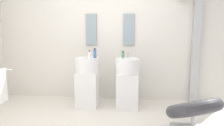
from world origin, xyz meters
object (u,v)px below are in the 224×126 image
(lounge_chair, at_px, (194,112))
(pedestal_sink_right, at_px, (127,82))
(towel_rack, at_px, (0,87))
(soap_bottle_blue, at_px, (95,53))
(shower_column, at_px, (195,49))
(soap_bottle_white, at_px, (90,55))
(pedestal_sink_left, at_px, (87,81))
(soap_bottle_green, at_px, (123,55))

(lounge_chair, bearing_deg, pedestal_sink_right, 134.80)
(towel_rack, distance_m, soap_bottle_blue, 1.67)
(shower_column, bearing_deg, soap_bottle_blue, -168.78)
(pedestal_sink_right, xyz_separation_m, shower_column, (1.29, 0.40, 0.59))
(lounge_chair, bearing_deg, shower_column, 76.50)
(towel_rack, xyz_separation_m, soap_bottle_white, (1.18, 0.88, 0.38))
(soap_bottle_white, bearing_deg, pedestal_sink_left, 120.63)
(shower_column, xyz_separation_m, soap_bottle_green, (-1.38, -0.32, -0.08))
(lounge_chair, height_order, soap_bottle_green, soap_bottle_green)
(lounge_chair, distance_m, soap_bottle_blue, 1.98)
(towel_rack, distance_m, soap_bottle_white, 1.52)
(soap_bottle_blue, bearing_deg, pedestal_sink_right, -1.91)
(shower_column, bearing_deg, lounge_chair, -103.50)
(soap_bottle_white, relative_size, soap_bottle_blue, 0.88)
(pedestal_sink_right, distance_m, shower_column, 1.47)
(towel_rack, bearing_deg, pedestal_sink_left, 42.74)
(pedestal_sink_left, height_order, shower_column, shower_column)
(soap_bottle_white, bearing_deg, soap_bottle_blue, 66.81)
(shower_column, xyz_separation_m, lounge_chair, (-0.33, -1.36, -0.73))
(pedestal_sink_left, relative_size, soap_bottle_green, 7.77)
(lounge_chair, bearing_deg, soap_bottle_green, 135.12)
(soap_bottle_white, bearing_deg, towel_rack, -143.23)
(lounge_chair, relative_size, towel_rack, 1.12)
(soap_bottle_blue, bearing_deg, pedestal_sink_left, -172.04)
(pedestal_sink_right, xyz_separation_m, soap_bottle_green, (-0.09, 0.08, 0.51))
(pedestal_sink_left, height_order, soap_bottle_blue, soap_bottle_blue)
(pedestal_sink_left, bearing_deg, soap_bottle_white, -59.37)
(shower_column, distance_m, soap_bottle_white, 2.04)
(pedestal_sink_right, xyz_separation_m, soap_bottle_blue, (-0.62, 0.02, 0.53))
(pedestal_sink_right, distance_m, soap_bottle_white, 0.87)
(shower_column, bearing_deg, towel_rack, -155.81)
(pedestal_sink_right, distance_m, towel_rack, 2.13)
(pedestal_sink_right, xyz_separation_m, towel_rack, (-1.86, -1.02, 0.14))
(pedestal_sink_right, relative_size, soap_bottle_blue, 5.75)
(soap_bottle_blue, bearing_deg, lounge_chair, -32.08)
(soap_bottle_green, xyz_separation_m, soap_bottle_blue, (-0.52, -0.06, 0.02))
(soap_bottle_green, relative_size, soap_bottle_blue, 0.74)
(pedestal_sink_right, relative_size, soap_bottle_green, 7.77)
(shower_column, height_order, soap_bottle_green, shower_column)
(pedestal_sink_right, relative_size, towel_rack, 1.09)
(pedestal_sink_right, height_order, towel_rack, pedestal_sink_right)
(soap_bottle_blue, bearing_deg, shower_column, 11.22)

